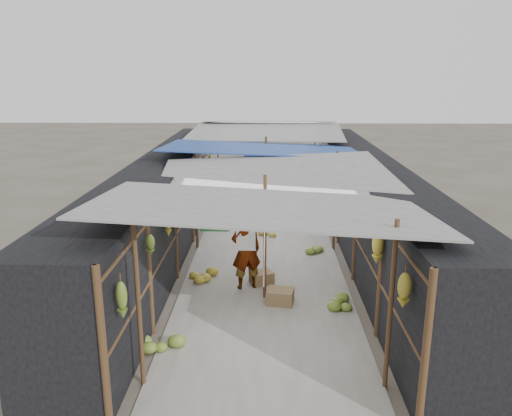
# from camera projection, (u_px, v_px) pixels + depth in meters

# --- Properties ---
(ground) EXTENTS (80.00, 80.00, 0.00)m
(ground) POSITION_uv_depth(u_px,v_px,m) (263.00, 385.00, 7.45)
(ground) COLOR #6B6356
(ground) RESTS_ON ground
(aisle_slab) EXTENTS (3.60, 16.00, 0.02)m
(aisle_slab) POSITION_uv_depth(u_px,v_px,m) (265.00, 242.00, 13.72)
(aisle_slab) COLOR #9E998E
(aisle_slab) RESTS_ON ground
(stall_left) EXTENTS (1.40, 15.00, 2.30)m
(stall_left) POSITION_uv_depth(u_px,v_px,m) (166.00, 201.00, 13.47)
(stall_left) COLOR black
(stall_left) RESTS_ON ground
(stall_right) EXTENTS (1.40, 15.00, 2.30)m
(stall_right) POSITION_uv_depth(u_px,v_px,m) (366.00, 202.00, 13.36)
(stall_right) COLOR black
(stall_right) RESTS_ON ground
(crate_near) EXTENTS (0.58, 0.54, 0.28)m
(crate_near) POSITION_uv_depth(u_px,v_px,m) (262.00, 278.00, 10.99)
(crate_near) COLOR olive
(crate_near) RESTS_ON ground
(crate_mid) EXTENTS (0.59, 0.51, 0.31)m
(crate_mid) POSITION_uv_depth(u_px,v_px,m) (280.00, 297.00, 10.02)
(crate_mid) COLOR olive
(crate_mid) RESTS_ON ground
(crate_back) EXTENTS (0.53, 0.48, 0.27)m
(crate_back) POSITION_uv_depth(u_px,v_px,m) (264.00, 191.00, 19.09)
(crate_back) COLOR olive
(crate_back) RESTS_ON ground
(black_basin) EXTENTS (0.56, 0.56, 0.17)m
(black_basin) POSITION_uv_depth(u_px,v_px,m) (314.00, 202.00, 17.64)
(black_basin) COLOR black
(black_basin) RESTS_ON ground
(vendor_elderly) EXTENTS (0.74, 0.60, 1.75)m
(vendor_elderly) POSITION_uv_depth(u_px,v_px,m) (246.00, 250.00, 10.56)
(vendor_elderly) COLOR white
(vendor_elderly) RESTS_ON ground
(shopper_blue) EXTENTS (0.99, 0.91, 1.63)m
(shopper_blue) POSITION_uv_depth(u_px,v_px,m) (238.00, 194.00, 15.75)
(shopper_blue) COLOR navy
(shopper_blue) RESTS_ON ground
(vendor_seated) EXTENTS (0.42, 0.60, 0.85)m
(vendor_seated) POSITION_uv_depth(u_px,v_px,m) (300.00, 210.00, 15.31)
(vendor_seated) COLOR #4E4744
(vendor_seated) RESTS_ON ground
(market_canopy) EXTENTS (5.62, 15.20, 2.77)m
(market_canopy) POSITION_uv_depth(u_px,v_px,m) (267.00, 153.00, 13.41)
(market_canopy) COLOR brown
(market_canopy) RESTS_ON ground
(hanging_bananas) EXTENTS (3.96, 14.27, 0.84)m
(hanging_bananas) POSITION_uv_depth(u_px,v_px,m) (265.00, 185.00, 13.01)
(hanging_bananas) COLOR olive
(hanging_bananas) RESTS_ON ground
(floor_bananas) EXTENTS (4.00, 9.95, 0.35)m
(floor_bananas) POSITION_uv_depth(u_px,v_px,m) (253.00, 236.00, 13.77)
(floor_bananas) COLOR #A9972B
(floor_bananas) RESTS_ON ground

